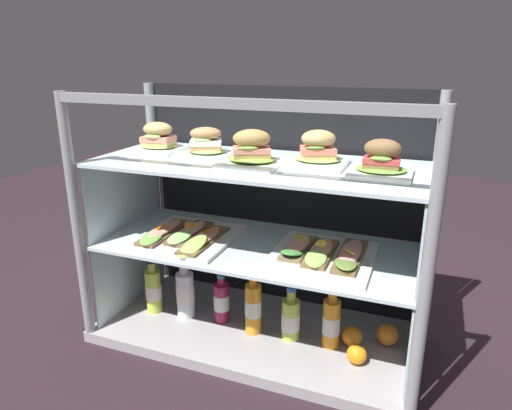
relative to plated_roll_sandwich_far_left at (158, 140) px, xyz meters
name	(u,v)px	position (x,y,z in m)	size (l,w,h in m)	color
ground_plane	(256,339)	(0.42, -0.04, -0.75)	(6.00, 6.00, 0.02)	black
case_base_deck	(256,332)	(0.42, -0.04, -0.72)	(1.21, 0.54, 0.04)	#A19C9E
case_frame	(268,202)	(0.42, 0.09, -0.23)	(1.21, 0.54, 0.94)	gray
riser_lower_tier	(256,289)	(0.42, -0.04, -0.53)	(1.13, 0.46, 0.33)	silver
shelf_lower_glass	(256,247)	(0.42, -0.04, -0.36)	(1.15, 0.48, 0.01)	silver
riser_upper_tier	(256,207)	(0.42, -0.04, -0.20)	(1.13, 0.46, 0.30)	silver
shelf_upper_glass	(256,164)	(0.42, -0.04, -0.05)	(1.15, 0.48, 0.01)	silver
plated_roll_sandwich_far_left	(158,140)	(0.00, 0.00, 0.00)	(0.18, 0.18, 0.11)	white
plated_roll_sandwich_center	(206,146)	(0.21, -0.01, 0.00)	(0.18, 0.18, 0.11)	white
plated_roll_sandwich_near_left_corner	(251,152)	(0.41, -0.09, 0.00)	(0.20, 0.20, 0.12)	white
plated_roll_sandwich_near_right_corner	(318,152)	(0.62, -0.01, 0.00)	(0.19, 0.19, 0.12)	white
plated_roll_sandwich_right_of_center	(381,163)	(0.84, -0.08, 0.00)	(0.19, 0.19, 0.11)	white
open_sandwich_tray_mid_right	(185,236)	(0.16, -0.10, -0.33)	(0.34, 0.38, 0.06)	white
open_sandwich_tray_near_left_corner	(323,255)	(0.67, -0.08, -0.33)	(0.34, 0.36, 0.06)	white
juice_bottle_front_right_end	(154,290)	(-0.02, -0.08, -0.60)	(0.06, 0.06, 0.23)	#C1D444
juice_bottle_back_left	(185,293)	(0.12, -0.07, -0.59)	(0.07, 0.07, 0.24)	white
juice_bottle_tucked_behind	(221,302)	(0.27, -0.05, -0.61)	(0.06, 0.06, 0.20)	maroon
juice_bottle_back_right	(252,307)	(0.41, -0.07, -0.59)	(0.06, 0.06, 0.25)	orange
juice_bottle_front_second	(291,318)	(0.56, -0.06, -0.62)	(0.07, 0.07, 0.21)	#B7CE46
juice_bottle_near_post	(331,322)	(0.71, -0.06, -0.60)	(0.06, 0.06, 0.24)	orange
orange_fruit_beside_bottles	(387,334)	(0.90, 0.03, -0.66)	(0.08, 0.08, 0.08)	orange
orange_fruit_near_left_post	(357,354)	(0.81, -0.12, -0.66)	(0.07, 0.07, 0.07)	orange
orange_fruit_rolled_forward	(352,336)	(0.78, -0.03, -0.66)	(0.07, 0.07, 0.07)	orange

